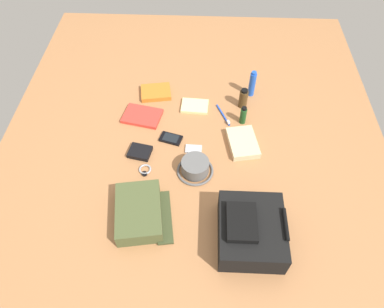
{
  "coord_description": "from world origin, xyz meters",
  "views": [
    {
      "loc": [
        1.06,
        0.05,
        1.41
      ],
      "look_at": [
        0.0,
        0.0,
        0.04
      ],
      "focal_mm": 32.73,
      "sensor_mm": 36.0,
      "label": 1
    }
  ],
  "objects_px": {
    "bucket_hat": "(195,167)",
    "shampoo_bottle": "(243,115)",
    "notepad": "(195,106)",
    "media_player": "(193,149)",
    "toothbrush": "(224,116)",
    "deodorant_spray": "(252,84)",
    "wallet": "(140,152)",
    "travel_guidebook": "(142,116)",
    "toiletry_pouch": "(140,212)",
    "folded_towel": "(243,143)",
    "backpack": "(251,231)",
    "cologne_bottle": "(243,98)",
    "paperback_novel": "(156,92)",
    "wristwatch": "(145,170)",
    "cell_phone": "(171,138)"
  },
  "relations": [
    {
      "from": "deodorant_spray",
      "to": "media_player",
      "type": "bearing_deg",
      "value": -36.44
    },
    {
      "from": "cell_phone",
      "to": "folded_towel",
      "type": "xyz_separation_m",
      "value": [
        0.02,
        0.37,
        0.01
      ]
    },
    {
      "from": "paperback_novel",
      "to": "wristwatch",
      "type": "height_order",
      "value": "paperback_novel"
    },
    {
      "from": "cell_phone",
      "to": "wristwatch",
      "type": "relative_size",
      "value": 1.8
    },
    {
      "from": "backpack",
      "to": "media_player",
      "type": "height_order",
      "value": "backpack"
    },
    {
      "from": "deodorant_spray",
      "to": "notepad",
      "type": "xyz_separation_m",
      "value": [
        0.12,
        -0.32,
        -0.07
      ]
    },
    {
      "from": "shampoo_bottle",
      "to": "travel_guidebook",
      "type": "distance_m",
      "value": 0.55
    },
    {
      "from": "deodorant_spray",
      "to": "paperback_novel",
      "type": "xyz_separation_m",
      "value": [
        0.02,
        -0.55,
        -0.07
      ]
    },
    {
      "from": "toiletry_pouch",
      "to": "deodorant_spray",
      "type": "xyz_separation_m",
      "value": [
        -0.82,
        0.54,
        0.04
      ]
    },
    {
      "from": "wristwatch",
      "to": "notepad",
      "type": "relative_size",
      "value": 0.47
    },
    {
      "from": "backpack",
      "to": "notepad",
      "type": "xyz_separation_m",
      "value": [
        -0.78,
        -0.26,
        -0.06
      ]
    },
    {
      "from": "travel_guidebook",
      "to": "wristwatch",
      "type": "bearing_deg",
      "value": 9.46
    },
    {
      "from": "shampoo_bottle",
      "to": "deodorant_spray",
      "type": "bearing_deg",
      "value": 165.38
    },
    {
      "from": "cologne_bottle",
      "to": "paperback_novel",
      "type": "bearing_deg",
      "value": -98.72
    },
    {
      "from": "cologne_bottle",
      "to": "wallet",
      "type": "relative_size",
      "value": 1.09
    },
    {
      "from": "backpack",
      "to": "travel_guidebook",
      "type": "bearing_deg",
      "value": -141.56
    },
    {
      "from": "folded_towel",
      "to": "wristwatch",
      "type": "bearing_deg",
      "value": -69.23
    },
    {
      "from": "bucket_hat",
      "to": "notepad",
      "type": "bearing_deg",
      "value": -178.02
    },
    {
      "from": "notepad",
      "to": "bucket_hat",
      "type": "bearing_deg",
      "value": 5.41
    },
    {
      "from": "bucket_hat",
      "to": "cologne_bottle",
      "type": "distance_m",
      "value": 0.53
    },
    {
      "from": "media_player",
      "to": "cell_phone",
      "type": "bearing_deg",
      "value": -118.19
    },
    {
      "from": "deodorant_spray",
      "to": "bucket_hat",
      "type": "bearing_deg",
      "value": -28.27
    },
    {
      "from": "bucket_hat",
      "to": "shampoo_bottle",
      "type": "relative_size",
      "value": 1.63
    },
    {
      "from": "cologne_bottle",
      "to": "folded_towel",
      "type": "height_order",
      "value": "cologne_bottle"
    },
    {
      "from": "travel_guidebook",
      "to": "folded_towel",
      "type": "relative_size",
      "value": 1.14
    },
    {
      "from": "deodorant_spray",
      "to": "media_player",
      "type": "distance_m",
      "value": 0.54
    },
    {
      "from": "travel_guidebook",
      "to": "media_player",
      "type": "height_order",
      "value": "travel_guidebook"
    },
    {
      "from": "bucket_hat",
      "to": "wallet",
      "type": "xyz_separation_m",
      "value": [
        -0.1,
        -0.28,
        -0.02
      ]
    },
    {
      "from": "cologne_bottle",
      "to": "toothbrush",
      "type": "xyz_separation_m",
      "value": [
        0.09,
        -0.11,
        -0.05
      ]
    },
    {
      "from": "toothbrush",
      "to": "folded_towel",
      "type": "xyz_separation_m",
      "value": [
        0.2,
        0.09,
        0.01
      ]
    },
    {
      "from": "bucket_hat",
      "to": "media_player",
      "type": "height_order",
      "value": "bucket_hat"
    },
    {
      "from": "toiletry_pouch",
      "to": "toothbrush",
      "type": "relative_size",
      "value": 1.9
    },
    {
      "from": "deodorant_spray",
      "to": "wallet",
      "type": "bearing_deg",
      "value": -51.63
    },
    {
      "from": "backpack",
      "to": "notepad",
      "type": "height_order",
      "value": "backpack"
    },
    {
      "from": "toiletry_pouch",
      "to": "shampoo_bottle",
      "type": "distance_m",
      "value": 0.77
    },
    {
      "from": "deodorant_spray",
      "to": "wristwatch",
      "type": "relative_size",
      "value": 2.32
    },
    {
      "from": "wallet",
      "to": "bucket_hat",
      "type": "bearing_deg",
      "value": 82.57
    },
    {
      "from": "toiletry_pouch",
      "to": "cologne_bottle",
      "type": "xyz_separation_m",
      "value": [
        -0.73,
        0.48,
        0.02
      ]
    },
    {
      "from": "paperback_novel",
      "to": "media_player",
      "type": "relative_size",
      "value": 2.21
    },
    {
      "from": "backpack",
      "to": "toiletry_pouch",
      "type": "relative_size",
      "value": 1.03
    },
    {
      "from": "toiletry_pouch",
      "to": "bucket_hat",
      "type": "relative_size",
      "value": 1.67
    },
    {
      "from": "deodorant_spray",
      "to": "notepad",
      "type": "distance_m",
      "value": 0.35
    },
    {
      "from": "backpack",
      "to": "deodorant_spray",
      "type": "relative_size",
      "value": 1.88
    },
    {
      "from": "media_player",
      "to": "notepad",
      "type": "height_order",
      "value": "notepad"
    },
    {
      "from": "wallet",
      "to": "shampoo_bottle",
      "type": "bearing_deg",
      "value": 126.36
    },
    {
      "from": "deodorant_spray",
      "to": "cologne_bottle",
      "type": "bearing_deg",
      "value": -28.23
    },
    {
      "from": "media_player",
      "to": "toothbrush",
      "type": "height_order",
      "value": "toothbrush"
    },
    {
      "from": "deodorant_spray",
      "to": "cell_phone",
      "type": "bearing_deg",
      "value": -50.26
    },
    {
      "from": "deodorant_spray",
      "to": "travel_guidebook",
      "type": "height_order",
      "value": "deodorant_spray"
    },
    {
      "from": "wallet",
      "to": "notepad",
      "type": "relative_size",
      "value": 0.73
    }
  ]
}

